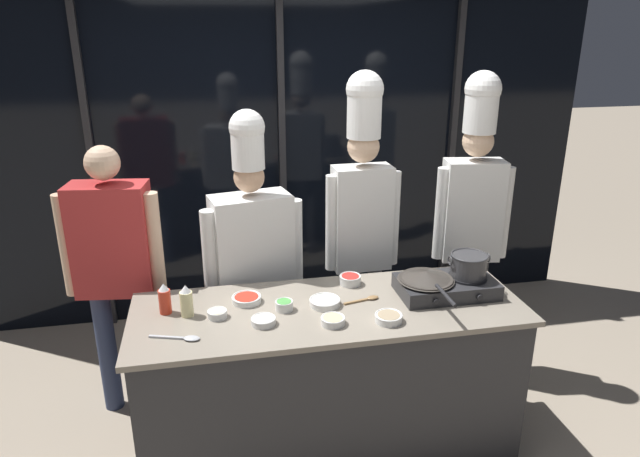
# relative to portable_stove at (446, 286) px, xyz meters

# --- Properties ---
(ground_plane) EXTENTS (24.00, 24.00, 0.00)m
(ground_plane) POSITION_rel_portable_stove_xyz_m (-0.66, -0.03, -0.94)
(ground_plane) COLOR gray
(window_wall_back) EXTENTS (5.00, 0.09, 2.70)m
(window_wall_back) POSITION_rel_portable_stove_xyz_m (-0.66, 1.77, 0.41)
(window_wall_back) COLOR black
(window_wall_back) RESTS_ON ground_plane
(demo_counter) EXTENTS (2.06, 0.74, 0.90)m
(demo_counter) POSITION_rel_portable_stove_xyz_m (-0.66, -0.03, -0.49)
(demo_counter) COLOR #2D2D30
(demo_counter) RESTS_ON ground_plane
(portable_stove) EXTENTS (0.53, 0.32, 0.10)m
(portable_stove) POSITION_rel_portable_stove_xyz_m (0.00, 0.00, 0.00)
(portable_stove) COLOR #28282B
(portable_stove) RESTS_ON demo_counter
(frying_pan) EXTENTS (0.31, 0.54, 0.05)m
(frying_pan) POSITION_rel_portable_stove_xyz_m (-0.12, -0.00, 0.07)
(frying_pan) COLOR #38332D
(frying_pan) RESTS_ON portable_stove
(stock_pot) EXTENTS (0.23, 0.20, 0.13)m
(stock_pot) POSITION_rel_portable_stove_xyz_m (0.12, 0.00, 0.12)
(stock_pot) COLOR #333335
(stock_pot) RESTS_ON portable_stove
(squeeze_bottle_chili) EXTENTS (0.06, 0.06, 0.16)m
(squeeze_bottle_chili) POSITION_rel_portable_stove_xyz_m (-1.50, 0.08, 0.03)
(squeeze_bottle_chili) COLOR red
(squeeze_bottle_chili) RESTS_ON demo_counter
(squeeze_bottle_oil) EXTENTS (0.07, 0.07, 0.17)m
(squeeze_bottle_oil) POSITION_rel_portable_stove_xyz_m (-1.39, 0.02, 0.03)
(squeeze_bottle_oil) COLOR beige
(squeeze_bottle_oil) RESTS_ON demo_counter
(prep_bowl_chili_flakes) EXTENTS (0.16, 0.16, 0.04)m
(prep_bowl_chili_flakes) POSITION_rel_portable_stove_xyz_m (-1.09, 0.11, -0.03)
(prep_bowl_chili_flakes) COLOR white
(prep_bowl_chili_flakes) RESTS_ON demo_counter
(prep_bowl_scallions) EXTENTS (0.09, 0.09, 0.05)m
(prep_bowl_scallions) POSITION_rel_portable_stove_xyz_m (-0.90, -0.01, -0.02)
(prep_bowl_scallions) COLOR white
(prep_bowl_scallions) RESTS_ON demo_counter
(prep_bowl_bell_pepper) EXTENTS (0.12, 0.12, 0.05)m
(prep_bowl_bell_pepper) POSITION_rel_portable_stove_xyz_m (-0.49, 0.22, -0.02)
(prep_bowl_bell_pepper) COLOR white
(prep_bowl_bell_pepper) RESTS_ON demo_counter
(prep_bowl_noodles) EXTENTS (0.10, 0.10, 0.04)m
(prep_bowl_noodles) POSITION_rel_portable_stove_xyz_m (-1.24, -0.03, -0.02)
(prep_bowl_noodles) COLOR white
(prep_bowl_noodles) RESTS_ON demo_counter
(prep_bowl_bean_sprouts) EXTENTS (0.16, 0.16, 0.04)m
(prep_bowl_bean_sprouts) POSITION_rel_portable_stove_xyz_m (-0.68, -0.00, -0.02)
(prep_bowl_bean_sprouts) COLOR white
(prep_bowl_bean_sprouts) RESTS_ON demo_counter
(prep_bowl_mushrooms) EXTENTS (0.14, 0.14, 0.04)m
(prep_bowl_mushrooms) POSITION_rel_portable_stove_xyz_m (-0.41, -0.24, -0.02)
(prep_bowl_mushrooms) COLOR white
(prep_bowl_mushrooms) RESTS_ON demo_counter
(prep_bowl_garlic) EXTENTS (0.12, 0.12, 0.04)m
(prep_bowl_garlic) POSITION_rel_portable_stove_xyz_m (-1.02, -0.14, -0.03)
(prep_bowl_garlic) COLOR white
(prep_bowl_garlic) RESTS_ON demo_counter
(prep_bowl_ginger) EXTENTS (0.12, 0.12, 0.04)m
(prep_bowl_ginger) POSITION_rel_portable_stove_xyz_m (-0.68, -0.21, -0.02)
(prep_bowl_ginger) COLOR white
(prep_bowl_ginger) RESTS_ON demo_counter
(serving_spoon_slotted) EXTENTS (0.25, 0.11, 0.02)m
(serving_spoon_slotted) POSITION_rel_portable_stove_xyz_m (-1.40, -0.21, -0.04)
(serving_spoon_slotted) COLOR #B2B5BA
(serving_spoon_slotted) RESTS_ON demo_counter
(serving_spoon_solid) EXTENTS (0.21, 0.07, 0.02)m
(serving_spoon_solid) POSITION_rel_portable_stove_xyz_m (-0.44, 0.01, -0.04)
(serving_spoon_solid) COLOR olive
(serving_spoon_solid) RESTS_ON demo_counter
(person_guest) EXTENTS (0.57, 0.29, 1.68)m
(person_guest) POSITION_rel_portable_stove_xyz_m (-1.81, 0.57, 0.07)
(person_guest) COLOR #2D3856
(person_guest) RESTS_ON ground_plane
(chef_head) EXTENTS (0.60, 0.33, 1.86)m
(chef_head) POSITION_rel_portable_stove_xyz_m (-1.01, 0.55, 0.09)
(chef_head) COLOR #4C4C51
(chef_head) RESTS_ON ground_plane
(chef_sous) EXTENTS (0.48, 0.22, 2.05)m
(chef_sous) POSITION_rel_portable_stove_xyz_m (-0.32, 0.62, 0.30)
(chef_sous) COLOR #4C4C51
(chef_sous) RESTS_ON ground_plane
(chef_line) EXTENTS (0.49, 0.25, 2.04)m
(chef_line) POSITION_rel_portable_stove_xyz_m (0.43, 0.62, 0.28)
(chef_line) COLOR #232326
(chef_line) RESTS_ON ground_plane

